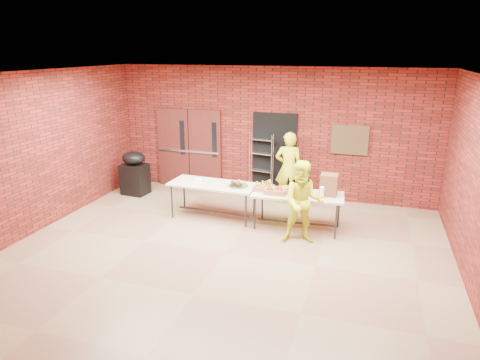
{
  "coord_description": "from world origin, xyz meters",
  "views": [
    {
      "loc": [
        2.4,
        -6.69,
        3.6
      ],
      "look_at": [
        -0.15,
        1.4,
        0.98
      ],
      "focal_mm": 32.0,
      "sensor_mm": 36.0,
      "label": 1
    }
  ],
  "objects_px": {
    "volunteer_man": "(303,202)",
    "volunteer_woman": "(289,168)",
    "table_right": "(298,197)",
    "covered_grill": "(135,173)",
    "table_left": "(213,186)",
    "coffee_dispenser": "(329,185)",
    "wire_rack": "(261,165)"
  },
  "relations": [
    {
      "from": "coffee_dispenser",
      "to": "covered_grill",
      "type": "xyz_separation_m",
      "value": [
        -4.96,
        0.86,
        -0.42
      ]
    },
    {
      "from": "table_right",
      "to": "coffee_dispenser",
      "type": "relative_size",
      "value": 4.3
    },
    {
      "from": "covered_grill",
      "to": "volunteer_woman",
      "type": "height_order",
      "value": "volunteer_woman"
    },
    {
      "from": "coffee_dispenser",
      "to": "table_left",
      "type": "bearing_deg",
      "value": -178.96
    },
    {
      "from": "coffee_dispenser",
      "to": "volunteer_man",
      "type": "xyz_separation_m",
      "value": [
        -0.39,
        -0.71,
        -0.17
      ]
    },
    {
      "from": "wire_rack",
      "to": "coffee_dispenser",
      "type": "relative_size",
      "value": 3.6
    },
    {
      "from": "wire_rack",
      "to": "coffee_dispenser",
      "type": "height_order",
      "value": "wire_rack"
    },
    {
      "from": "table_left",
      "to": "covered_grill",
      "type": "height_order",
      "value": "covered_grill"
    },
    {
      "from": "wire_rack",
      "to": "volunteer_man",
      "type": "bearing_deg",
      "value": -48.95
    },
    {
      "from": "table_left",
      "to": "covered_grill",
      "type": "relative_size",
      "value": 1.74
    },
    {
      "from": "coffee_dispenser",
      "to": "volunteer_woman",
      "type": "height_order",
      "value": "volunteer_woman"
    },
    {
      "from": "table_left",
      "to": "covered_grill",
      "type": "bearing_deg",
      "value": 163.2
    },
    {
      "from": "table_right",
      "to": "volunteer_woman",
      "type": "bearing_deg",
      "value": 104.39
    },
    {
      "from": "wire_rack",
      "to": "volunteer_man",
      "type": "relative_size",
      "value": 0.98
    },
    {
      "from": "coffee_dispenser",
      "to": "volunteer_woman",
      "type": "xyz_separation_m",
      "value": [
        -1.09,
        1.36,
        -0.1
      ]
    },
    {
      "from": "table_left",
      "to": "coffee_dispenser",
      "type": "bearing_deg",
      "value": 4.19
    },
    {
      "from": "table_left",
      "to": "table_right",
      "type": "xyz_separation_m",
      "value": [
        1.87,
        -0.06,
        -0.02
      ]
    },
    {
      "from": "table_right",
      "to": "covered_grill",
      "type": "xyz_separation_m",
      "value": [
        -4.36,
        0.96,
        -0.14
      ]
    },
    {
      "from": "table_right",
      "to": "volunteer_man",
      "type": "height_order",
      "value": "volunteer_man"
    },
    {
      "from": "volunteer_woman",
      "to": "wire_rack",
      "type": "bearing_deg",
      "value": -31.82
    },
    {
      "from": "volunteer_woman",
      "to": "volunteer_man",
      "type": "height_order",
      "value": "volunteer_woman"
    },
    {
      "from": "table_left",
      "to": "volunteer_man",
      "type": "relative_size",
      "value": 1.2
    },
    {
      "from": "table_left",
      "to": "coffee_dispenser",
      "type": "height_order",
      "value": "coffee_dispenser"
    },
    {
      "from": "wire_rack",
      "to": "coffee_dispenser",
      "type": "bearing_deg",
      "value": -32.7
    },
    {
      "from": "wire_rack",
      "to": "table_right",
      "type": "xyz_separation_m",
      "value": [
        1.25,
        -1.8,
        -0.1
      ]
    },
    {
      "from": "coffee_dispenser",
      "to": "volunteer_man",
      "type": "distance_m",
      "value": 0.83
    },
    {
      "from": "wire_rack",
      "to": "covered_grill",
      "type": "xyz_separation_m",
      "value": [
        -3.11,
        -0.84,
        -0.23
      ]
    },
    {
      "from": "wire_rack",
      "to": "table_left",
      "type": "distance_m",
      "value": 1.85
    },
    {
      "from": "volunteer_woman",
      "to": "volunteer_man",
      "type": "xyz_separation_m",
      "value": [
        0.7,
        -2.07,
        -0.07
      ]
    },
    {
      "from": "volunteer_man",
      "to": "volunteer_woman",
      "type": "bearing_deg",
      "value": 96.83
    },
    {
      "from": "table_left",
      "to": "volunteer_woman",
      "type": "relative_size",
      "value": 1.11
    },
    {
      "from": "covered_grill",
      "to": "volunteer_man",
      "type": "xyz_separation_m",
      "value": [
        4.57,
        -1.57,
        0.25
      ]
    }
  ]
}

